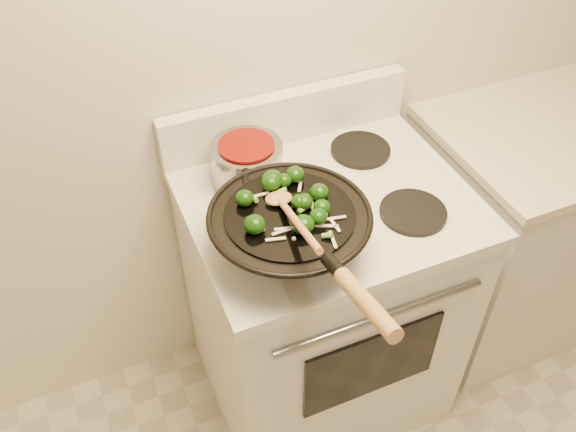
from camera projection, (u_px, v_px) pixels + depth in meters
name	position (u px, v px, depth m)	size (l,w,h in m)	color
stove	(321.00, 300.00, 1.99)	(0.78, 0.67, 1.08)	white
counter_unit	(527.00, 226.00, 2.27)	(0.81, 0.62, 0.91)	silver
wok	(290.00, 231.00, 1.47)	(0.40, 0.66, 0.23)	black
stirfry	(289.00, 199.00, 1.45)	(0.24, 0.29, 0.05)	#103307
wooden_spoon	(289.00, 212.00, 1.39)	(0.07, 0.30, 0.10)	#A67941
saucepan	(247.00, 162.00, 1.68)	(0.20, 0.31, 0.12)	gray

